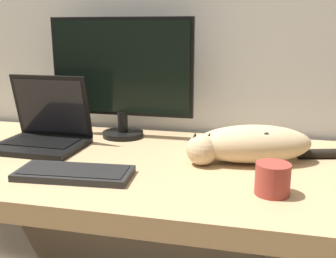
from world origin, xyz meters
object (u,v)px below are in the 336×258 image
(coffee_mug, at_px, (273,179))
(monitor, at_px, (121,74))
(external_keyboard, at_px, (74,173))
(laptop, at_px, (44,133))
(cat, at_px, (249,144))

(coffee_mug, bearing_deg, monitor, 141.47)
(external_keyboard, xyz_separation_m, coffee_mug, (0.56, 0.00, 0.03))
(coffee_mug, bearing_deg, laptop, 162.20)
(external_keyboard, bearing_deg, monitor, 86.74)
(monitor, xyz_separation_m, cat, (0.50, -0.21, -0.19))
(monitor, height_order, external_keyboard, monitor)
(monitor, distance_m, laptop, 0.36)
(monitor, relative_size, coffee_mug, 6.23)
(cat, relative_size, coffee_mug, 5.54)
(cat, bearing_deg, monitor, 142.06)
(monitor, bearing_deg, laptop, -140.78)
(laptop, bearing_deg, external_keyboard, -45.03)
(coffee_mug, bearing_deg, external_keyboard, -179.80)
(cat, bearing_deg, laptop, 163.52)
(laptop, height_order, external_keyboard, laptop)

